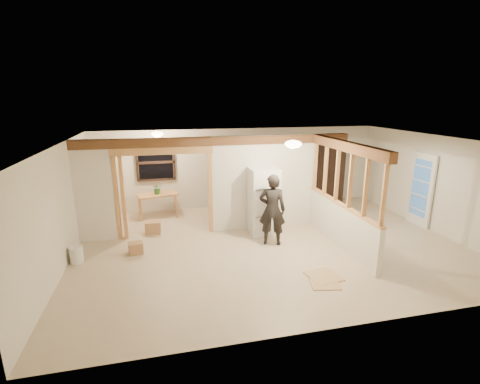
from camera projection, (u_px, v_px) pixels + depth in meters
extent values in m
cube|color=#C1AC90|center=(270.00, 245.00, 8.39)|extent=(9.00, 6.50, 0.01)
cube|color=white|center=(272.00, 141.00, 7.73)|extent=(9.00, 6.50, 0.01)
cube|color=beige|center=(240.00, 168.00, 11.11)|extent=(9.00, 0.01, 2.50)
cube|color=beige|center=(341.00, 254.00, 5.00)|extent=(9.00, 0.01, 2.50)
cube|color=beige|center=(61.00, 208.00, 7.08)|extent=(0.01, 6.50, 2.50)
cube|color=beige|center=(436.00, 184.00, 9.04)|extent=(0.01, 6.50, 2.50)
cube|color=silver|center=(94.00, 192.00, 8.31)|extent=(0.90, 0.12, 2.50)
cube|color=silver|center=(264.00, 182.00, 9.23)|extent=(2.80, 0.12, 2.50)
cube|color=tan|center=(165.00, 194.00, 8.71)|extent=(2.46, 0.14, 2.20)
cube|color=brown|center=(219.00, 141.00, 8.67)|extent=(7.00, 0.18, 0.22)
cube|color=brown|center=(346.00, 146.00, 7.73)|extent=(0.18, 3.30, 0.22)
cube|color=silver|center=(340.00, 225.00, 8.23)|extent=(0.12, 3.20, 1.00)
cube|color=tan|center=(344.00, 178.00, 7.92)|extent=(0.14, 3.20, 1.32)
cube|color=black|center=(156.00, 162.00, 10.40)|extent=(1.12, 0.10, 1.10)
cube|color=white|center=(421.00, 190.00, 9.46)|extent=(0.12, 0.86, 2.00)
ellipsoid|color=#FFEABF|center=(293.00, 144.00, 7.33)|extent=(0.36, 0.36, 0.16)
ellipsoid|color=#FFEABF|center=(157.00, 134.00, 9.36)|extent=(0.32, 0.32, 0.14)
ellipsoid|color=#FFD88C|center=(178.00, 148.00, 8.88)|extent=(0.07, 0.07, 0.07)
cube|color=white|center=(263.00, 201.00, 8.93)|extent=(0.70, 0.68, 1.71)
imported|color=black|center=(272.00, 210.00, 8.21)|extent=(0.73, 0.61, 1.73)
cube|color=tan|center=(158.00, 205.00, 10.25)|extent=(1.21, 0.78, 0.70)
imported|color=#2C6026|center=(157.00, 188.00, 10.10)|extent=(0.35, 0.32, 0.33)
cylinder|color=#99190C|center=(108.00, 216.00, 9.55)|extent=(0.50, 0.50, 0.55)
cube|color=black|center=(329.00, 174.00, 11.63)|extent=(0.97, 0.32, 1.93)
cylinder|color=white|center=(76.00, 255.00, 7.43)|extent=(0.29, 0.29, 0.36)
cube|color=#AA7B52|center=(153.00, 227.00, 9.05)|extent=(0.40, 0.35, 0.33)
cube|color=#AA7B52|center=(103.00, 226.00, 9.17)|extent=(0.39, 0.39, 0.30)
cube|color=#AA7B52|center=(136.00, 248.00, 7.88)|extent=(0.35, 0.30, 0.26)
cube|color=tan|center=(324.00, 276.00, 6.87)|extent=(0.68, 0.68, 0.02)
cube|color=tan|center=(325.00, 284.00, 6.59)|extent=(0.61, 0.53, 0.02)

